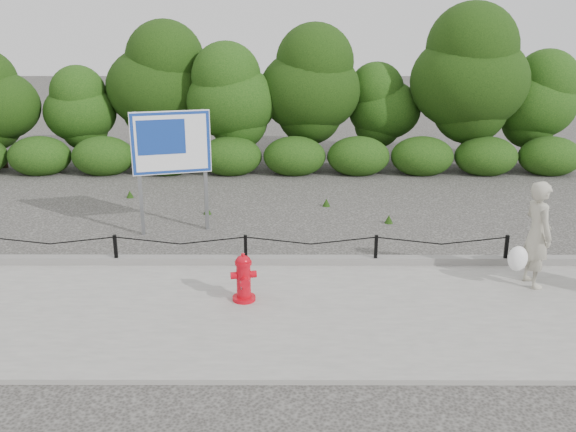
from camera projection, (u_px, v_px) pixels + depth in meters
The scene contains 8 objects.
ground at pixel (246, 268), 11.80m from camera, with size 90.00×90.00×0.00m, color #2D2B28.
sidewalk at pixel (238, 313), 9.88m from camera, with size 14.00×4.00×0.08m, color gray.
curb at pixel (246, 260), 11.80m from camera, with size 14.00×0.22×0.14m, color slate.
chain_barrier at pixel (246, 246), 11.66m from camera, with size 10.06×0.06×0.60m.
treeline at pixel (294, 88), 19.53m from camera, with size 20.03×3.87×5.06m.
fire_hydrant at pixel (244, 278), 10.14m from camera, with size 0.46×0.48×0.84m.
pedestrian at pixel (536, 236), 10.60m from camera, with size 0.80×0.75×1.90m.
advertising_sign at pixel (171, 148), 13.24m from camera, with size 1.67×0.57×2.75m.
Camera 1 is at (0.84, -10.94, 4.53)m, focal length 38.00 mm.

